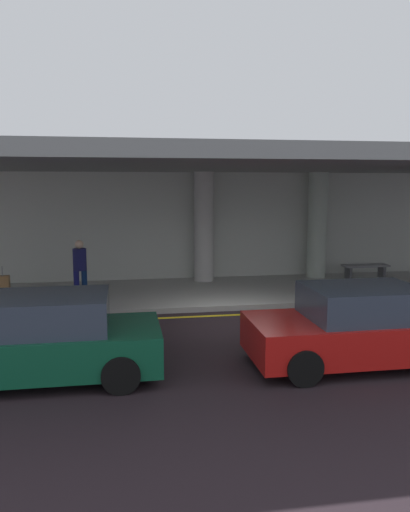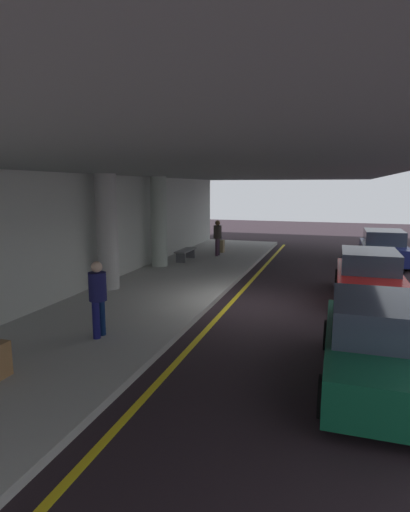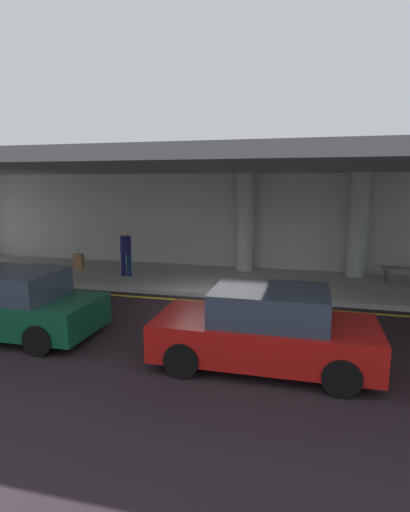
# 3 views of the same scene
# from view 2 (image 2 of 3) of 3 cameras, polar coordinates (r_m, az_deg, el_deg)

# --- Properties ---
(ground_plane) EXTENTS (60.00, 60.00, 0.00)m
(ground_plane) POSITION_cam_2_polar(r_m,az_deg,el_deg) (12.13, 6.29, -6.75)
(ground_plane) COLOR black
(sidewalk) EXTENTS (26.00, 4.20, 0.15)m
(sidewalk) POSITION_cam_2_polar(r_m,az_deg,el_deg) (13.04, -7.23, -5.25)
(sidewalk) COLOR #ABABA6
(sidewalk) RESTS_ON ground
(lane_stripe_yellow) EXTENTS (26.00, 0.14, 0.01)m
(lane_stripe_yellow) POSITION_cam_2_polar(r_m,az_deg,el_deg) (12.25, 3.60, -6.53)
(lane_stripe_yellow) COLOR yellow
(lane_stripe_yellow) RESTS_ON ground
(support_column_left_mid) EXTENTS (0.66, 0.66, 3.65)m
(support_column_left_mid) POSITION_cam_2_polar(r_m,az_deg,el_deg) (13.42, -13.39, 3.23)
(support_column_left_mid) COLOR #ACAAA8
(support_column_left_mid) RESTS_ON sidewalk
(support_column_center) EXTENTS (0.66, 0.66, 3.65)m
(support_column_center) POSITION_cam_2_polar(r_m,az_deg,el_deg) (16.95, -6.42, 4.71)
(support_column_center) COLOR #A6B2A5
(support_column_center) RESTS_ON sidewalk
(ceiling_overhang) EXTENTS (28.00, 13.20, 0.30)m
(ceiling_overhang) POSITION_cam_2_polar(r_m,az_deg,el_deg) (12.42, -5.47, 12.09)
(ceiling_overhang) COLOR slate
(ceiling_overhang) RESTS_ON support_column_far_left
(terminal_back_wall) EXTENTS (26.00, 0.30, 3.80)m
(terminal_back_wall) POSITION_cam_2_polar(r_m,az_deg,el_deg) (13.80, -15.91, 2.98)
(terminal_back_wall) COLOR #B5B8B1
(terminal_back_wall) RESTS_ON ground
(car_dark_green) EXTENTS (4.10, 1.92, 1.50)m
(car_dark_green) POSITION_cam_2_polar(r_m,az_deg,el_deg) (7.83, 23.11, -11.27)
(car_dark_green) COLOR #0F4930
(car_dark_green) RESTS_ON ground
(car_red) EXTENTS (4.10, 1.92, 1.50)m
(car_red) POSITION_cam_2_polar(r_m,az_deg,el_deg) (13.39, 21.72, -2.68)
(car_red) COLOR #B31512
(car_red) RESTS_ON ground
(car_navy) EXTENTS (4.10, 1.92, 1.50)m
(car_navy) POSITION_cam_2_polar(r_m,az_deg,el_deg) (19.89, 23.47, 1.03)
(car_navy) COLOR navy
(car_navy) RESTS_ON ground
(traveler_with_luggage) EXTENTS (0.38, 0.38, 1.68)m
(traveler_with_luggage) POSITION_cam_2_polar(r_m,az_deg,el_deg) (19.54, 1.75, 2.87)
(traveler_with_luggage) COLOR #372231
(traveler_with_luggage) RESTS_ON sidewalk
(person_waiting_for_ride) EXTENTS (0.38, 0.38, 1.68)m
(person_waiting_for_ride) POSITION_cam_2_polar(r_m,az_deg,el_deg) (9.20, -14.63, -5.12)
(person_waiting_for_ride) COLOR #121354
(person_waiting_for_ride) RESTS_ON sidewalk
(suitcase_upright_primary) EXTENTS (0.36, 0.22, 0.90)m
(suitcase_upright_primary) POSITION_cam_2_polar(r_m,az_deg,el_deg) (20.59, 2.32, 1.38)
(suitcase_upright_primary) COLOR #8E7950
(suitcase_upright_primary) RESTS_ON sidewalk
(bench_metal) EXTENTS (1.60, 0.50, 0.48)m
(bench_metal) POSITION_cam_2_polar(r_m,az_deg,el_deg) (18.36, -2.71, 0.50)
(bench_metal) COLOR slate
(bench_metal) RESTS_ON sidewalk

